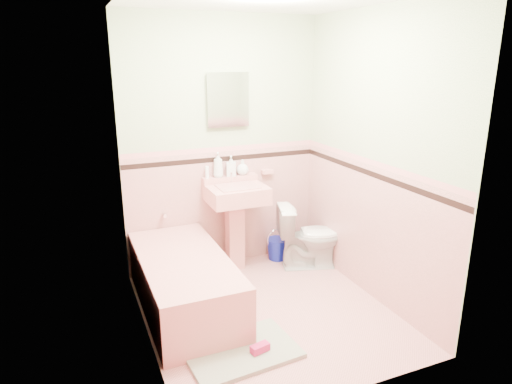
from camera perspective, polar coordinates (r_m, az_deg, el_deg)
name	(u,v)px	position (r m, az deg, el deg)	size (l,w,h in m)	color
floor	(267,311)	(4.03, 1.43, -14.74)	(2.20, 2.20, 0.00)	#DA928F
wall_back	(223,146)	(4.55, -4.19, 5.81)	(2.50, 2.50, 0.00)	#F2E2C5
wall_front	(349,211)	(2.62, 11.56, -2.40)	(2.50, 2.50, 0.00)	#F2E2C5
wall_left	(138,183)	(3.27, -14.58, 1.15)	(2.50, 2.50, 0.00)	#F2E2C5
wall_right	(374,159)	(4.06, 14.58, 4.02)	(2.50, 2.50, 0.00)	#F2E2C5
wainscot_back	(224,208)	(4.70, -3.98, -2.03)	(2.00, 2.00, 0.00)	#DD9894
wainscot_front	(342,312)	(2.90, 10.68, -14.57)	(2.00, 2.00, 0.00)	#DD9894
wainscot_left	(146,267)	(3.50, -13.62, -9.16)	(2.20, 2.20, 0.00)	#DD9894
wainscot_right	(368,230)	(4.23, 13.83, -4.62)	(2.20, 2.20, 0.00)	#DD9894
accent_back	(224,159)	(4.56, -4.09, 4.16)	(2.00, 2.00, 0.00)	black
accent_front	(346,232)	(2.68, 11.19, -4.92)	(2.00, 2.00, 0.00)	black
accent_left	(142,200)	(3.31, -14.11, -0.99)	(2.20, 2.20, 0.00)	black
accent_right	(371,174)	(4.07, 14.25, 2.22)	(2.20, 2.20, 0.00)	black
cap_back	(223,149)	(4.54, -4.11, 5.40)	(2.00, 2.00, 0.00)	#DA8486
cap_front	(347,215)	(2.65, 11.31, -2.90)	(2.00, 2.00, 0.00)	#DA8486
cap_left	(141,186)	(3.28, -14.23, 0.68)	(2.20, 2.20, 0.00)	#DA8486
cap_right	(372,163)	(4.05, 14.35, 3.59)	(2.20, 2.20, 0.00)	#DA8486
bathtub	(185,284)	(4.01, -8.94, -11.38)	(0.70, 1.50, 0.45)	#D5837F
tub_faucet	(164,214)	(4.50, -11.43, -2.76)	(0.04, 0.04, 0.12)	silver
sink	(237,229)	(4.57, -2.41, -4.64)	(0.57, 0.48, 0.89)	#D5837F
sink_faucet	(231,177)	(4.54, -3.11, 1.92)	(0.02, 0.02, 0.10)	silver
medicine_cabinet	(228,100)	(4.48, -3.57, 11.46)	(0.39, 0.04, 0.49)	white
soap_dish	(267,172)	(4.74, 1.42, 2.58)	(0.12, 0.07, 0.04)	#D5837F
soap_bottle_left	(218,165)	(4.51, -4.78, 3.42)	(0.10, 0.10, 0.25)	#B2B2B2
soap_bottle_mid	(231,166)	(4.55, -3.13, 3.30)	(0.09, 0.09, 0.20)	#B2B2B2
soap_bottle_right	(243,167)	(4.60, -1.69, 3.13)	(0.12, 0.12, 0.15)	#B2B2B2
tube	(207,172)	(4.49, -6.16, 2.48)	(0.04, 0.04, 0.12)	white
toilet	(310,236)	(4.72, 6.74, -5.51)	(0.37, 0.65, 0.66)	white
bucket	(277,249)	(4.94, 2.69, -7.13)	(0.23, 0.23, 0.23)	#0F1B96
bath_mat	(241,351)	(3.54, -1.87, -19.32)	(0.80, 0.53, 0.03)	gray
shoe	(260,348)	(3.49, 0.51, -18.96)	(0.14, 0.07, 0.06)	#BF1E59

